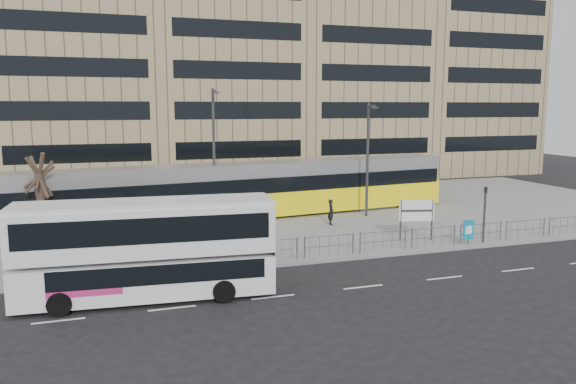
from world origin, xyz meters
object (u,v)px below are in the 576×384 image
object	(u,v)px
traffic_light_west	(133,231)
bare_tree	(37,150)
lamp_post_west	(214,150)
station_sign	(417,212)
traffic_light_east	(485,207)
double_decker_bus	(146,247)
pedestrian	(331,212)
ad_panel	(469,230)
tram	(238,191)
lamp_post_east	(368,155)

from	to	relation	value
traffic_light_west	bare_tree	xyz separation A→B (m)	(-4.42, 7.70, 3.11)
lamp_post_west	bare_tree	distance (m)	10.48
station_sign	traffic_light_east	world-z (taller)	traffic_light_east
double_decker_bus	pedestrian	xyz separation A→B (m)	(12.10, 10.14, -1.17)
ad_panel	bare_tree	size ratio (longest dim) A/B	0.19
traffic_light_west	bare_tree	size ratio (longest dim) A/B	0.44
double_decker_bus	tram	distance (m)	15.70
bare_tree	traffic_light_east	bearing A→B (deg)	-18.51
station_sign	pedestrian	xyz separation A→B (m)	(-2.90, 5.36, -0.76)
double_decker_bus	traffic_light_east	world-z (taller)	double_decker_bus
pedestrian	traffic_light_west	xyz separation A→B (m)	(-12.44, -7.00, 1.16)
traffic_light_west	traffic_light_east	xyz separation A→B (m)	(18.57, 0.00, 0.00)
tram	lamp_post_west	distance (m)	3.31
tram	bare_tree	world-z (taller)	bare_tree
pedestrian	lamp_post_west	bearing A→B (deg)	72.03
double_decker_bus	tram	bearing A→B (deg)	67.91
double_decker_bus	lamp_post_west	size ratio (longest dim) A/B	1.17
station_sign	lamp_post_east	size ratio (longest dim) A/B	0.30
double_decker_bus	traffic_light_west	world-z (taller)	double_decker_bus
lamp_post_west	bare_tree	xyz separation A→B (m)	(-10.12, -2.68, 0.43)
traffic_light_east	lamp_post_west	world-z (taller)	lamp_post_west
ad_panel	lamp_post_east	bearing A→B (deg)	93.97
tram	traffic_light_east	bearing A→B (deg)	-50.76
pedestrian	traffic_light_west	bearing A→B (deg)	128.05
pedestrian	traffic_light_east	world-z (taller)	traffic_light_east
tram	pedestrian	size ratio (longest dim) A/B	19.28
ad_panel	pedestrian	bearing A→B (deg)	118.95
station_sign	lamp_post_west	bearing A→B (deg)	151.21
tram	lamp_post_east	xyz separation A→B (m)	(8.48, -2.08, 2.34)
traffic_light_west	station_sign	bearing A→B (deg)	22.97
double_decker_bus	bare_tree	bearing A→B (deg)	118.24
double_decker_bus	traffic_light_west	xyz separation A→B (m)	(-0.34, 3.14, -0.01)
ad_panel	traffic_light_east	bearing A→B (deg)	-1.10
traffic_light_west	double_decker_bus	bearing A→B (deg)	-66.96
ad_panel	pedestrian	world-z (taller)	pedestrian
station_sign	ad_panel	world-z (taller)	station_sign
traffic_light_east	lamp_post_east	bearing A→B (deg)	125.35
tram	station_sign	xyz separation A→B (m)	(7.96, -9.26, -0.27)
ad_panel	bare_tree	bearing A→B (deg)	153.82
traffic_light_east	lamp_post_east	world-z (taller)	lamp_post_east
station_sign	tram	bearing A→B (deg)	144.13
traffic_light_west	lamp_post_east	xyz separation A→B (m)	(15.85, 8.82, 2.22)
traffic_light_east	traffic_light_west	bearing A→B (deg)	-161.78
double_decker_bus	pedestrian	bearing A→B (deg)	44.51
ad_panel	pedestrian	xyz separation A→B (m)	(-5.08, 7.10, 0.03)
double_decker_bus	traffic_light_west	distance (m)	3.16
traffic_light_east	bare_tree	size ratio (longest dim) A/B	0.44
lamp_post_west	bare_tree	world-z (taller)	lamp_post_west
ad_panel	tram	bearing A→B (deg)	126.07
traffic_light_west	lamp_post_east	size ratio (longest dim) A/B	0.41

